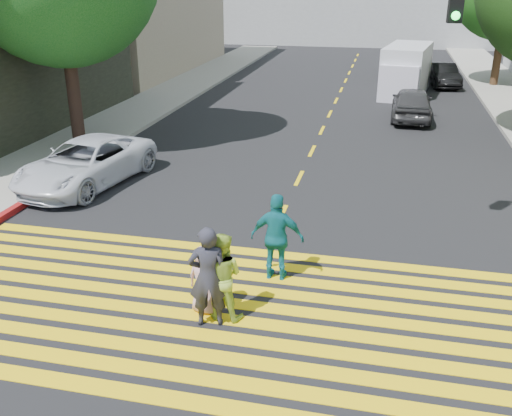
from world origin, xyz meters
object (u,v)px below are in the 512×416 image
(pedestrian_man, at_px, (208,277))
(pedestrian_child, at_px, (205,280))
(white_van, at_px, (406,72))
(dark_car_parked, at_px, (443,75))
(white_sedan, at_px, (86,163))
(dark_car_near, at_px, (412,103))
(silver_car, at_px, (400,67))
(pedestrian_extra, at_px, (277,237))
(pedestrian_woman, at_px, (221,276))

(pedestrian_man, relative_size, pedestrian_child, 1.42)
(white_van, bearing_deg, pedestrian_child, -90.78)
(pedestrian_man, distance_m, dark_car_parked, 26.15)
(pedestrian_man, bearing_deg, white_sedan, -64.22)
(pedestrian_child, height_order, dark_car_near, dark_car_near)
(silver_car, relative_size, dark_car_parked, 1.18)
(white_sedan, bearing_deg, pedestrian_extra, -23.75)
(dark_car_parked, height_order, white_van, white_van)
(pedestrian_woman, bearing_deg, silver_car, -94.44)
(white_van, bearing_deg, pedestrian_extra, -88.64)
(dark_car_near, bearing_deg, white_van, -86.87)
(pedestrian_man, bearing_deg, pedestrian_child, -79.17)
(pedestrian_child, distance_m, white_sedan, 8.05)
(dark_car_near, xyz_separation_m, dark_car_parked, (1.88, 8.62, -0.07))
(pedestrian_extra, xyz_separation_m, dark_car_near, (3.01, 15.00, -0.21))
(pedestrian_extra, bearing_deg, white_van, -97.33)
(pedestrian_extra, height_order, white_sedan, pedestrian_extra)
(pedestrian_man, height_order, pedestrian_woman, pedestrian_man)
(white_sedan, distance_m, dark_car_near, 14.33)
(pedestrian_woman, height_order, white_van, white_van)
(pedestrian_child, bearing_deg, dark_car_near, -95.25)
(pedestrian_man, xyz_separation_m, pedestrian_woman, (0.15, 0.27, -0.12))
(pedestrian_extra, relative_size, dark_car_near, 0.44)
(pedestrian_man, height_order, dark_car_parked, pedestrian_man)
(pedestrian_child, height_order, white_sedan, white_sedan)
(pedestrian_extra, relative_size, white_sedan, 0.38)
(white_van, bearing_deg, white_sedan, -110.81)
(silver_car, bearing_deg, dark_car_parked, 136.13)
(pedestrian_man, bearing_deg, pedestrian_woman, -136.89)
(pedestrian_extra, bearing_deg, pedestrian_man, 65.86)
(pedestrian_extra, distance_m, white_van, 20.82)
(dark_car_near, relative_size, dark_car_parked, 1.08)
(pedestrian_child, xyz_separation_m, white_van, (3.84, 22.15, 0.51))
(pedestrian_woman, xyz_separation_m, silver_car, (3.30, 27.49, -0.17))
(pedestrian_man, distance_m, silver_car, 27.97)
(white_sedan, height_order, dark_car_near, dark_car_near)
(pedestrian_child, bearing_deg, dark_car_parked, -94.74)
(pedestrian_woman, xyz_separation_m, pedestrian_child, (-0.35, 0.10, -0.16))
(dark_car_near, bearing_deg, pedestrian_man, 77.93)
(white_van, bearing_deg, silver_car, 101.14)
(white_sedan, height_order, dark_car_parked, white_sedan)
(white_sedan, bearing_deg, pedestrian_man, -37.79)
(dark_car_parked, bearing_deg, white_sedan, -129.85)
(dark_car_parked, bearing_deg, silver_car, 126.57)
(pedestrian_woman, height_order, white_sedan, pedestrian_woman)
(pedestrian_man, xyz_separation_m, pedestrian_child, (-0.19, 0.37, -0.28))
(pedestrian_woman, height_order, dark_car_parked, pedestrian_woman)
(silver_car, bearing_deg, white_sedan, 67.39)
(pedestrian_extra, relative_size, white_van, 0.33)
(dark_car_near, bearing_deg, white_sedan, 48.90)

